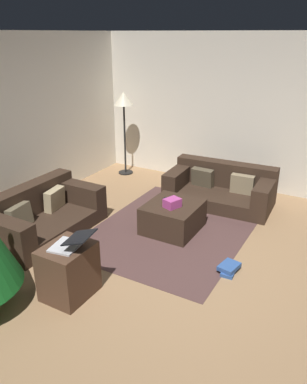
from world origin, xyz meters
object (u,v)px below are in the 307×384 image
gift_box (172,203)px  ottoman (173,217)px  corner_lamp (124,105)px  couch_right (221,188)px  side_table (69,271)px  tv_remote (169,199)px  laptop (71,243)px  couch_left (41,215)px  book_stack (229,268)px

gift_box → ottoman: bearing=18.7°
ottoman → corner_lamp: (1.64, 1.87, 1.14)m
couch_right → side_table: (-3.06, 0.54, 0.04)m
gift_box → tv_remote: 0.26m
couch_right → laptop: 3.11m
laptop → ottoman: bearing=-7.2°
corner_lamp → couch_left: bearing=-173.1°
tv_remote → couch_right: bearing=-36.5°
side_table → corner_lamp: (3.47, 1.58, 1.04)m
ottoman → gift_box: gift_box is taller
couch_right → side_table: 3.10m
couch_right → ottoman: bearing=75.7°
ottoman → corner_lamp: size_ratio=0.49×
gift_box → couch_left: bearing=118.5°
ottoman → tv_remote: (0.11, 0.12, 0.21)m
ottoman → couch_right: bearing=-11.5°
couch_left → laptop: 1.63m
couch_right → side_table: couch_right is taller
couch_left → tv_remote: couch_left is taller
couch_right → couch_left: bearing=47.6°
ottoman → tv_remote: tv_remote is taller
side_table → ottoman: bearing=-9.0°
gift_box → corner_lamp: (1.74, 1.90, 0.88)m
ottoman → tv_remote: size_ratio=4.83×
couch_left → corner_lamp: size_ratio=1.03×
ottoman → laptop: (-1.82, 0.23, 0.44)m
book_stack → side_table: bearing=132.3°
ottoman → side_table: bearing=171.0°
book_stack → corner_lamp: corner_lamp is taller
couch_left → laptop: bearing=57.2°
couch_left → gift_box: 1.82m
gift_box → tv_remote: bearing=36.0°
ottoman → book_stack: ottoman is taller
couch_left → corner_lamp: bearing=-172.8°
side_table → couch_right: bearing=-10.1°
gift_box → corner_lamp: corner_lamp is taller
couch_right → book_stack: 2.02m
side_table → corner_lamp: corner_lamp is taller
ottoman → laptop: 1.88m
side_table → corner_lamp: size_ratio=0.37×
gift_box → side_table: (-1.74, 0.32, -0.16)m
gift_box → book_stack: gift_box is taller
side_table → laptop: (0.01, -0.06, 0.35)m
couch_right → gift_box: bearing=77.7°
couch_left → tv_remote: size_ratio=10.12×
couch_left → tv_remote: bearing=126.8°
tv_remote → laptop: (-1.93, 0.11, 0.24)m
couch_right → gift_box: (-1.32, 0.22, 0.20)m
book_stack → corner_lamp: bearing=52.1°
laptop → corner_lamp: (3.46, 1.64, 0.70)m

